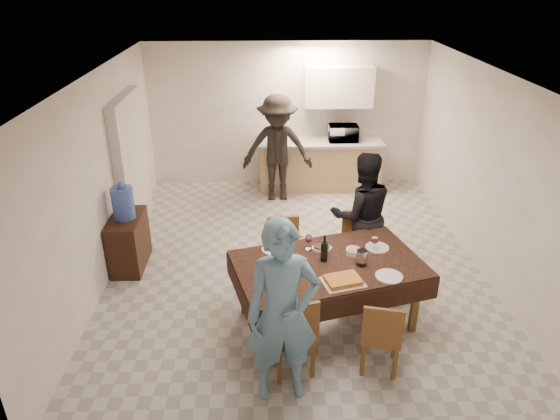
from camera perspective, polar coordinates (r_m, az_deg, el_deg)
The scene contains 33 objects.
floor at distance 7.00m, azimuth 1.84°, elevation -6.20°, with size 5.00×6.00×0.02m, color #B5B5B0.
ceiling at distance 6.04m, azimuth 2.20°, elevation 15.18°, with size 5.00×6.00×0.02m, color white.
wall_back at distance 9.25m, azimuth 0.78°, elevation 10.76°, with size 5.00×0.02×2.60m, color white.
wall_front at distance 3.82m, azimuth 4.98°, elevation -13.67°, with size 5.00×0.02×2.60m, color white.
wall_left at distance 6.72m, azimuth -19.81°, elevation 3.21°, with size 0.02×6.00×2.60m, color white.
wall_right at distance 7.03m, azimuth 22.83°, elevation 3.66°, with size 0.02×6.00×2.60m, color white.
stub_partition at distance 7.86m, azimuth -16.58°, elevation 4.95°, with size 0.15×1.40×2.10m, color silver.
kitchen_base_cabinet at distance 9.26m, azimuth 4.56°, elevation 5.04°, with size 2.20×0.60×0.86m, color tan.
kitchen_worktop at distance 9.11m, azimuth 4.67°, elevation 7.71°, with size 2.24×0.64×0.05m, color #ADADA8.
upper_cabinet at distance 9.03m, azimuth 6.74°, elevation 13.81°, with size 1.20×0.34×0.70m, color white.
dining_table at distance 5.57m, azimuth 5.58°, elevation -6.35°, with size 2.28×1.69×0.80m.
chair_near_left at distance 4.97m, azimuth 1.39°, elevation -13.49°, with size 0.52×0.52×0.51m.
chair_near_right at distance 5.13m, azimuth 11.75°, elevation -13.38°, with size 0.47×0.47×0.46m.
chair_far_left at distance 6.21m, azimuth 0.62°, elevation -4.78°, with size 0.45×0.45×0.49m.
chair_far_right at distance 6.29m, azimuth 8.87°, elevation -4.39°, with size 0.53×0.54×0.51m.
console at distance 7.10m, azimuth -16.88°, elevation -3.50°, with size 0.40×0.80×0.74m, color #331B11.
water_jug at distance 6.84m, azimuth -17.50°, elevation 0.76°, with size 0.29×0.29×0.43m, color #466BD2.
wine_bottle at distance 5.51m, azimuth 5.09°, elevation -4.37°, with size 0.08×0.08×0.32m, color black, non-canonical shape.
water_pitcher at distance 5.52m, azimuth 9.32°, elevation -5.40°, with size 0.12×0.12×0.18m, color white.
savoury_tart at distance 5.24m, azimuth 7.21°, elevation -7.96°, with size 0.42×0.31×0.05m, color #BE8237.
salad_bowl at distance 5.73m, azimuth 8.38°, elevation -4.71°, with size 0.17×0.17×0.07m, color silver.
mushroom_dish at distance 5.78m, azimuth 4.78°, elevation -4.42°, with size 0.21×0.21×0.04m, color silver.
wine_glass_a at distance 5.26m, azimuth -0.03°, elevation -6.83°, with size 0.08×0.08×0.17m, color white, non-canonical shape.
wine_glass_b at distance 5.81m, azimuth 10.74°, elevation -3.75°, with size 0.09×0.09×0.19m, color white, non-canonical shape.
wine_glass_c at distance 5.74m, azimuth 3.29°, elevation -3.67°, with size 0.09×0.09×0.20m, color white, non-canonical shape.
plate_near_left at distance 5.26m, azimuth -0.56°, elevation -7.84°, with size 0.26×0.26×0.02m, color silver.
plate_near_right at distance 5.41m, azimuth 12.36°, elevation -7.42°, with size 0.29×0.29×0.02m, color silver.
plate_far_left at distance 5.76m, azimuth -0.70°, elevation -4.51°, with size 0.29×0.29×0.02m, color silver.
plate_far_right at distance 5.91m, azimuth 11.05°, elevation -4.24°, with size 0.27×0.27×0.02m, color silver.
microwave at distance 9.11m, azimuth 7.23°, elevation 8.72°, with size 0.52×0.35×0.29m, color white.
person_near at distance 4.58m, azimuth 0.31°, elevation -11.78°, with size 0.68×0.44×1.85m, color #5D8AA8.
person_far at distance 6.52m, azimuth 9.31°, elevation -0.57°, with size 0.83×0.65×1.71m, color black.
person_kitchen at distance 8.61m, azimuth -0.29°, elevation 7.03°, with size 1.20×0.69×1.86m, color black.
Camera 1 is at (-0.42, -5.91, 3.73)m, focal length 32.00 mm.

